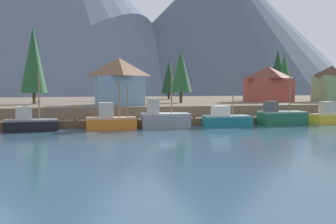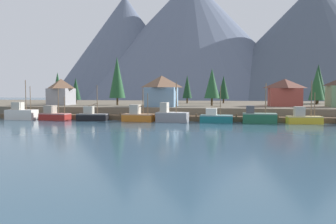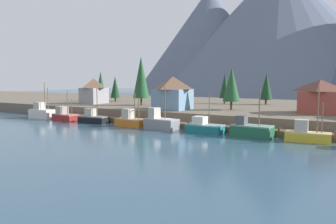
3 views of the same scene
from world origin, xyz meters
name	(u,v)px [view 2 (image 2 of 3)]	position (x,y,z in m)	size (l,w,h in m)	color
ground_plane	(188,116)	(0.00, 20.00, -0.50)	(400.00, 400.00, 1.00)	#335166
dock	(178,118)	(0.00, 1.99, 0.50)	(80.00, 4.00, 1.60)	brown
shoreline_bank	(192,108)	(0.00, 32.00, 1.25)	(400.00, 56.00, 2.50)	#665B4C
mountain_west_peak	(125,49)	(-52.41, 137.96, 32.35)	(91.82, 91.82, 64.69)	slate
mountain_central_peak	(191,40)	(-11.82, 143.05, 37.60)	(140.99, 140.99, 75.21)	slate
mountain_east_peak	(314,43)	(57.11, 130.45, 32.41)	(126.95, 126.95, 64.82)	#475160
fishing_boat_white	(21,113)	(-33.75, -1.69, 1.34)	(6.29, 3.08, 8.49)	silver
fishing_boat_red	(54,115)	(-26.07, -1.77, 1.08)	(6.49, 3.29, 6.78)	maroon
fishing_boat_black	(92,116)	(-17.53, -1.78, 0.99)	(6.47, 3.26, 7.39)	black
fishing_boat_orange	(138,116)	(-7.76, -1.78, 1.13)	(6.47, 3.29, 6.57)	#CC6B1E
fishing_boat_grey	(171,116)	(-0.81, -1.84, 1.25)	(6.49, 3.42, 7.98)	gray
fishing_boat_teal	(216,118)	(7.96, -1.76, 0.98)	(6.33, 3.22, 7.19)	#196B70
fishing_boat_green	(259,117)	(16.13, -1.87, 1.13)	(6.38, 3.42, 7.69)	#1E5B3D
fishing_boat_yellow	(303,118)	(24.33, -1.59, 1.07)	(6.42, 2.91, 8.12)	gold
house_red	(285,92)	(23.87, 17.17, 5.86)	(7.56, 7.10, 6.58)	#9E4238
house_blue	(162,91)	(-5.04, 10.11, 6.23)	(7.22, 7.34, 7.28)	#6689A8
house_grey	(61,92)	(-32.90, 15.00, 6.01)	(5.63, 6.60, 6.86)	gray
conifer_near_left	(187,87)	(-1.56, 32.63, 7.43)	(2.85, 2.85, 8.41)	#4C3823
conifer_near_right	(224,87)	(9.13, 34.70, 7.27)	(3.34, 3.34, 8.27)	#4C3823
conifer_mid_left	(76,89)	(-33.07, 24.31, 6.80)	(2.86, 2.86, 7.51)	#4C3823
conifer_mid_right	(317,84)	(34.30, 29.99, 8.01)	(4.29, 4.29, 9.90)	#4C3823
conifer_back_left	(58,86)	(-38.68, 24.25, 7.63)	(3.22, 3.22, 9.10)	#4C3823
conifer_back_right	(117,77)	(-17.99, 16.44, 9.67)	(4.20, 4.20, 12.51)	#4C3823
conifer_centre	(212,83)	(6.48, 15.64, 8.03)	(3.76, 3.76, 9.22)	#4C3823
conifer_far_left	(318,82)	(36.29, 36.59, 8.89)	(5.13, 5.13, 11.47)	#4C3823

